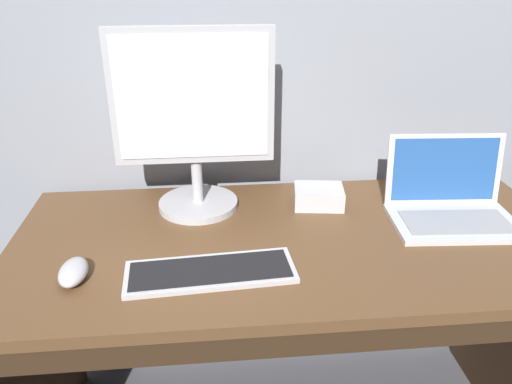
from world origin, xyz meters
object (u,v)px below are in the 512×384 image
Objects in this scene: external_monitor at (194,120)px; wired_keyboard at (211,272)px; laptop_silver at (451,205)px; computer_mouse at (73,272)px; external_drive_box at (319,196)px.

wired_keyboard is at bearing -84.77° from external_monitor.
external_monitor is (-0.73, 0.13, 0.24)m from laptop_silver.
laptop_silver is 3.03× the size of computer_mouse.
external_drive_box reaches higher than computer_mouse.
external_monitor reaches higher than external_drive_box.
wired_keyboard is 3.45× the size of computer_mouse.
external_monitor reaches higher than laptop_silver.
wired_keyboard is 0.32m from computer_mouse.
external_monitor is at bearing 95.23° from wired_keyboard.
external_drive_box reaches higher than wired_keyboard.
external_drive_box is (0.37, -0.01, -0.25)m from external_monitor.
computer_mouse is at bearing 177.75° from wired_keyboard.
computer_mouse is (-1.02, -0.21, -0.02)m from laptop_silver.
laptop_silver is 0.78m from external_monitor.
laptop_silver is at bearing -19.14° from external_drive_box.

